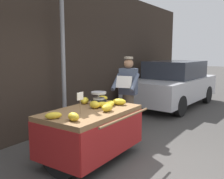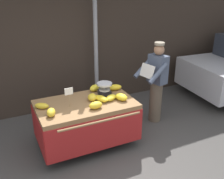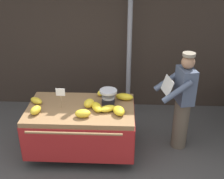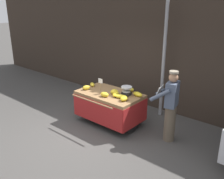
# 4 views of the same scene
# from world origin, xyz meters

# --- Properties ---
(ground_plane) EXTENTS (60.00, 60.00, 0.00)m
(ground_plane) POSITION_xyz_m (0.00, 0.00, 0.00)
(ground_plane) COLOR #423F3D
(back_wall) EXTENTS (16.00, 0.24, 3.57)m
(back_wall) POSITION_xyz_m (0.00, 2.78, 1.78)
(back_wall) COLOR #332821
(back_wall) RESTS_ON ground
(street_pole) EXTENTS (0.09, 0.09, 3.29)m
(street_pole) POSITION_xyz_m (0.72, 2.33, 1.64)
(street_pole) COLOR gray
(street_pole) RESTS_ON ground
(banana_cart) EXTENTS (1.71, 1.22, 0.87)m
(banana_cart) POSITION_xyz_m (-0.05, 0.97, 0.64)
(banana_cart) COLOR olive
(banana_cart) RESTS_ON ground
(weighing_scale) EXTENTS (0.28, 0.28, 0.24)m
(weighing_scale) POSITION_xyz_m (0.38, 1.13, 0.99)
(weighing_scale) COLOR black
(weighing_scale) RESTS_ON banana_cart
(price_sign) EXTENTS (0.14, 0.01, 0.34)m
(price_sign) POSITION_xyz_m (-0.34, 0.94, 1.12)
(price_sign) COLOR #997A51
(price_sign) RESTS_ON banana_cart
(banana_bunch_0) EXTENTS (0.25, 0.17, 0.12)m
(banana_bunch_0) POSITION_xyz_m (0.03, 0.69, 0.93)
(banana_bunch_0) COLOR gold
(banana_bunch_0) RESTS_ON banana_cart
(banana_bunch_1) EXTENTS (0.29, 0.24, 0.09)m
(banana_bunch_1) POSITION_xyz_m (0.39, 0.87, 0.92)
(banana_bunch_1) COLOR yellow
(banana_bunch_1) RESTS_ON banana_cart
(banana_bunch_2) EXTENTS (0.31, 0.20, 0.11)m
(banana_bunch_2) POSITION_xyz_m (0.65, 1.26, 0.93)
(banana_bunch_2) COLOR gold
(banana_bunch_2) RESTS_ON banana_cart
(banana_bunch_3) EXTENTS (0.24, 0.32, 0.10)m
(banana_bunch_3) POSITION_xyz_m (0.22, 0.90, 0.92)
(banana_bunch_3) COLOR gold
(banana_bunch_3) RESTS_ON banana_cart
(banana_bunch_4) EXTENTS (0.21, 0.24, 0.13)m
(banana_bunch_4) POSITION_xyz_m (0.09, 0.99, 0.93)
(banana_bunch_4) COLOR gold
(banana_bunch_4) RESTS_ON banana_cart
(banana_bunch_5) EXTENTS (0.19, 0.24, 0.12)m
(banana_bunch_5) POSITION_xyz_m (-0.70, 0.75, 0.93)
(banana_bunch_5) COLOR gold
(banana_bunch_5) RESTS_ON banana_cart
(banana_bunch_6) EXTENTS (0.27, 0.25, 0.12)m
(banana_bunch_6) POSITION_xyz_m (0.29, 1.38, 0.93)
(banana_bunch_6) COLOR yellow
(banana_bunch_6) RESTS_ON banana_cart
(banana_bunch_7) EXTENTS (0.24, 0.29, 0.12)m
(banana_bunch_7) POSITION_xyz_m (0.56, 0.80, 0.93)
(banana_bunch_7) COLOR gold
(banana_bunch_7) RESTS_ON banana_cart
(banana_bunch_8) EXTENTS (0.27, 0.24, 0.10)m
(banana_bunch_8) POSITION_xyz_m (-0.78, 1.07, 0.92)
(banana_bunch_8) COLOR gold
(banana_bunch_8) RESTS_ON banana_cart
(vendor_person) EXTENTS (0.65, 0.60, 1.71)m
(vendor_person) POSITION_xyz_m (1.59, 1.22, 0.87)
(vendor_person) COLOR brown
(vendor_person) RESTS_ON ground
(parked_car) EXTENTS (4.00, 1.95, 1.51)m
(parked_car) POSITION_xyz_m (4.96, 1.42, 0.75)
(parked_car) COLOR #BCBCC1
(parked_car) RESTS_ON ground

